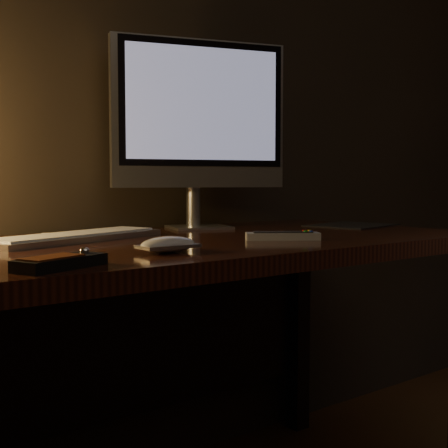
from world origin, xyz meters
TOP-DOWN VIEW (x-y plane):
  - desk at (0.00, 1.93)m, footprint 1.60×0.75m
  - monitor at (0.26, 2.10)m, footprint 0.51×0.20m
  - keyboard at (-0.19, 1.98)m, footprint 0.50×0.28m
  - mousepad at (0.70, 1.90)m, footprint 0.29×0.25m
  - mouse at (-0.15, 1.64)m, footprint 0.12×0.07m
  - media_remote at (-0.41, 1.56)m, footprint 0.17×0.11m
  - tv_remote at (0.21, 1.69)m, footprint 0.17×0.13m
  - papers at (-0.10, 2.07)m, footprint 0.12×0.09m
  - cable at (-0.21, 2.10)m, footprint 0.57×0.13m

SIDE VIEW (x-z plane):
  - desk at x=0.00m, z-range 0.25..1.00m
  - mousepad at x=0.70m, z-range 0.75..0.75m
  - cable at x=-0.21m, z-range 0.75..0.76m
  - papers at x=-0.10m, z-range 0.75..0.76m
  - keyboard at x=-0.19m, z-range 0.75..0.77m
  - tv_remote at x=0.21m, z-range 0.75..0.77m
  - media_remote at x=-0.41m, z-range 0.75..0.78m
  - mouse at x=-0.15m, z-range 0.75..0.77m
  - monitor at x=0.26m, z-range 0.80..1.35m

